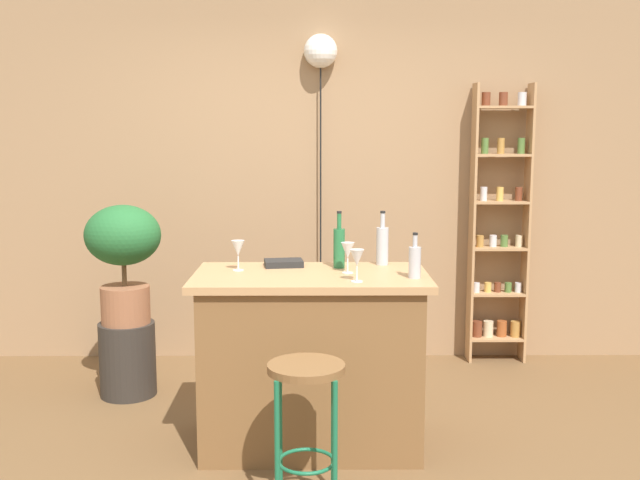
# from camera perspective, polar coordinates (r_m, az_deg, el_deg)

# --- Properties ---
(ground) EXTENTS (12.00, 12.00, 0.00)m
(ground) POSITION_cam_1_polar(r_m,az_deg,el_deg) (3.97, -0.70, -16.99)
(ground) COLOR brown
(back_wall) EXTENTS (6.40, 0.10, 2.80)m
(back_wall) POSITION_cam_1_polar(r_m,az_deg,el_deg) (5.54, -0.61, 5.33)
(back_wall) COLOR #997551
(back_wall) RESTS_ON ground
(kitchen_counter) EXTENTS (1.24, 0.69, 0.95)m
(kitchen_counter) POSITION_cam_1_polar(r_m,az_deg,el_deg) (4.07, -0.69, -9.09)
(kitchen_counter) COLOR brown
(kitchen_counter) RESTS_ON ground
(bar_stool) EXTENTS (0.35, 0.35, 0.67)m
(bar_stool) POSITION_cam_1_polar(r_m,az_deg,el_deg) (3.42, -1.05, -12.13)
(bar_stool) COLOR #196642
(bar_stool) RESTS_ON ground
(spice_shelf) EXTENTS (0.42, 0.17, 2.02)m
(spice_shelf) POSITION_cam_1_polar(r_m,az_deg,el_deg) (5.58, 13.50, 0.80)
(spice_shelf) COLOR tan
(spice_shelf) RESTS_ON ground
(plant_stool) EXTENTS (0.36, 0.36, 0.48)m
(plant_stool) POSITION_cam_1_polar(r_m,az_deg,el_deg) (5.02, -14.45, -8.77)
(plant_stool) COLOR #2D2823
(plant_stool) RESTS_ON ground
(potted_plant) EXTENTS (0.48, 0.43, 0.76)m
(potted_plant) POSITION_cam_1_polar(r_m,az_deg,el_deg) (4.87, -14.76, -0.82)
(potted_plant) COLOR #935B3D
(potted_plant) RESTS_ON plant_stool
(bottle_vinegar) EXTENTS (0.06, 0.06, 0.31)m
(bottle_vinegar) POSITION_cam_1_polar(r_m,az_deg,el_deg) (4.10, 1.47, -0.50)
(bottle_vinegar) COLOR #236638
(bottle_vinegar) RESTS_ON kitchen_counter
(bottle_olive_oil) EXTENTS (0.07, 0.07, 0.30)m
(bottle_olive_oil) POSITION_cam_1_polar(r_m,az_deg,el_deg) (4.21, 4.78, -0.34)
(bottle_olive_oil) COLOR #B2B2B7
(bottle_olive_oil) RESTS_ON kitchen_counter
(bottle_wine_red) EXTENTS (0.06, 0.06, 0.24)m
(bottle_wine_red) POSITION_cam_1_polar(r_m,az_deg,el_deg) (3.85, 7.23, -1.61)
(bottle_wine_red) COLOR #B2B2B7
(bottle_wine_red) RESTS_ON kitchen_counter
(wine_glass_left) EXTENTS (0.07, 0.07, 0.16)m
(wine_glass_left) POSITION_cam_1_polar(r_m,az_deg,el_deg) (3.73, 2.83, -1.44)
(wine_glass_left) COLOR silver
(wine_glass_left) RESTS_ON kitchen_counter
(wine_glass_center) EXTENTS (0.07, 0.07, 0.16)m
(wine_glass_center) POSITION_cam_1_polar(r_m,az_deg,el_deg) (3.95, 2.13, -0.86)
(wine_glass_center) COLOR silver
(wine_glass_center) RESTS_ON kitchen_counter
(wine_glass_right) EXTENTS (0.07, 0.07, 0.16)m
(wine_glass_right) POSITION_cam_1_polar(r_m,az_deg,el_deg) (4.05, -6.27, -0.69)
(wine_glass_right) COLOR silver
(wine_glass_right) RESTS_ON kitchen_counter
(cookbook) EXTENTS (0.23, 0.18, 0.03)m
(cookbook) POSITION_cam_1_polar(r_m,az_deg,el_deg) (4.17, -2.78, -1.77)
(cookbook) COLOR black
(cookbook) RESTS_ON kitchen_counter
(pendant_globe_light) EXTENTS (0.24, 0.24, 2.37)m
(pendant_globe_light) POSITION_cam_1_polar(r_m,az_deg,el_deg) (5.44, 0.05, 13.93)
(pendant_globe_light) COLOR black
(pendant_globe_light) RESTS_ON ground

